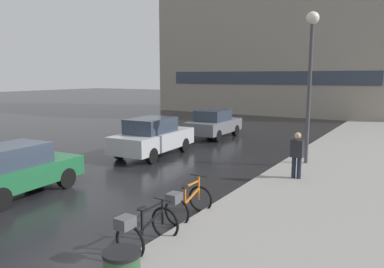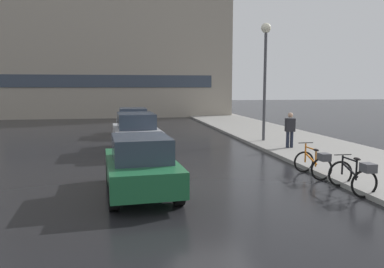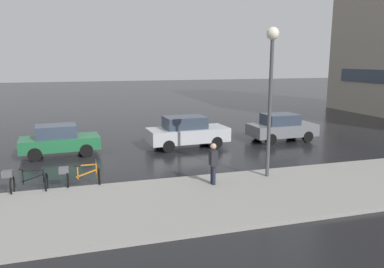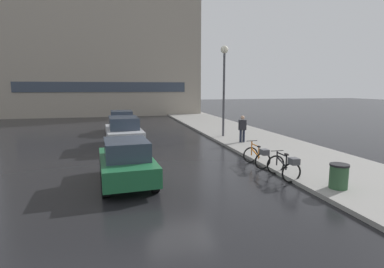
{
  "view_description": "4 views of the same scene",
  "coord_description": "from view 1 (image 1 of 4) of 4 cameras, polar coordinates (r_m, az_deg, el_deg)",
  "views": [
    {
      "loc": [
        8.06,
        -6.95,
        3.5
      ],
      "look_at": [
        1.04,
        4.62,
        1.38
      ],
      "focal_mm": 35.0,
      "sensor_mm": 36.0,
      "label": 1
    },
    {
      "loc": [
        -2.26,
        -10.01,
        2.74
      ],
      "look_at": [
        -0.06,
        2.32,
        1.19
      ],
      "focal_mm": 35.0,
      "sensor_mm": 36.0,
      "label": 2
    },
    {
      "loc": [
        17.18,
        0.59,
        4.62
      ],
      "look_at": [
        1.28,
        5.36,
        1.34
      ],
      "focal_mm": 35.0,
      "sensor_mm": 36.0,
      "label": 3
    },
    {
      "loc": [
        -2.14,
        -10.6,
        3.24
      ],
      "look_at": [
        1.22,
        2.78,
        1.1
      ],
      "focal_mm": 28.0,
      "sensor_mm": 36.0,
      "label": 4
    }
  ],
  "objects": [
    {
      "name": "ground_plane",
      "position": [
        11.21,
        -17.31,
        -9.73
      ],
      "size": [
        140.0,
        140.0,
        0.0
      ],
      "primitive_type": "plane",
      "color": "black"
    },
    {
      "name": "sidewalk_kerb",
      "position": [
        17.42,
        23.86,
        -3.24
      ],
      "size": [
        4.8,
        60.0,
        0.14
      ],
      "primitive_type": "cube",
      "color": "gray",
      "rests_on": "ground"
    },
    {
      "name": "bicycle_nearest",
      "position": [
        7.73,
        -7.4,
        -14.1
      ],
      "size": [
        0.76,
        1.44,
        0.96
      ],
      "color": "black",
      "rests_on": "ground"
    },
    {
      "name": "bicycle_second",
      "position": [
        9.19,
        -0.95,
        -10.34
      ],
      "size": [
        0.7,
        1.43,
        1.0
      ],
      "color": "black",
      "rests_on": "ground"
    },
    {
      "name": "car_green",
      "position": [
        12.17,
        -25.25,
        -4.94
      ],
      "size": [
        1.94,
        3.85,
        1.53
      ],
      "color": "#1E6038",
      "rests_on": "ground"
    },
    {
      "name": "car_silver",
      "position": [
        16.53,
        -6.01,
        -0.43
      ],
      "size": [
        2.06,
        4.4,
        1.68
      ],
      "color": "#B2B5BA",
      "rests_on": "ground"
    },
    {
      "name": "car_grey",
      "position": [
        21.32,
        3.32,
        1.58
      ],
      "size": [
        1.91,
        3.87,
        1.58
      ],
      "color": "slate",
      "rests_on": "ground"
    },
    {
      "name": "pedestrian",
      "position": [
        12.77,
        15.7,
        -3.0
      ],
      "size": [
        0.41,
        0.26,
        1.67
      ],
      "color": "#1E2333",
      "rests_on": "ground"
    },
    {
      "name": "streetlamp",
      "position": [
        14.89,
        17.65,
        11.0
      ],
      "size": [
        0.48,
        0.48,
        5.82
      ],
      "color": "#424247",
      "rests_on": "ground"
    },
    {
      "name": "building_facade_main",
      "position": [
        37.1,
        13.38,
        17.5
      ],
      "size": [
        22.32,
        7.44,
        18.4
      ],
      "color": "#9E9384",
      "rests_on": "ground"
    }
  ]
}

